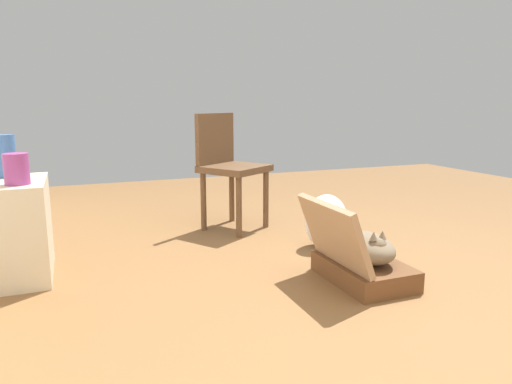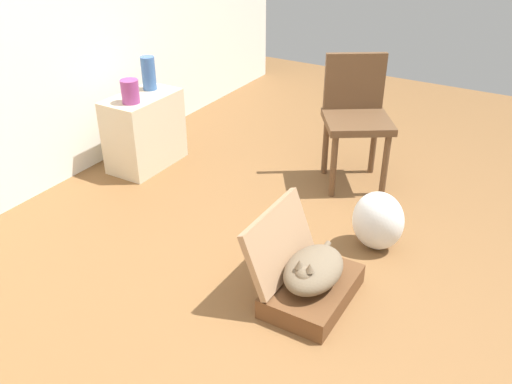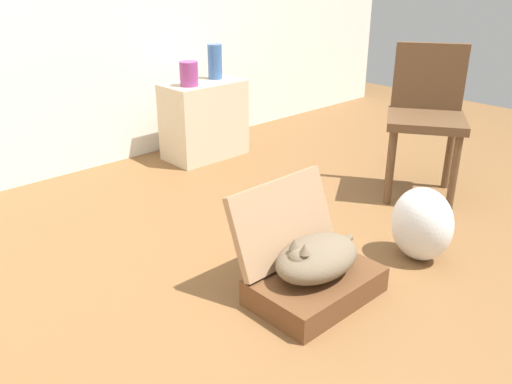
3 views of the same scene
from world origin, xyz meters
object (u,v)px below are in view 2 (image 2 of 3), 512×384
Objects in this scene: vase_tall at (130,91)px; chair at (356,114)px; cat at (313,270)px; side_table at (145,131)px; plastic_bag_white at (378,221)px; suitcase_base at (312,291)px; vase_short at (149,73)px.

vase_tall is 0.18× the size of chair.
side_table is (0.80, 1.78, 0.08)m from cat.
vase_tall is (0.02, 1.86, 0.45)m from plastic_bag_white.
suitcase_base is 1.47m from chair.
vase_tall reaches higher than plastic_bag_white.
vase_tall is 0.67× the size of vase_short.
side_table reaches higher than cat.
plastic_bag_white is at bearing -99.13° from vase_short.
side_table is (0.79, 1.78, 0.22)m from suitcase_base.
suitcase_base is 2.23× the size of vase_short.
chair reaches higher than suitcase_base.
suitcase_base is 1.95m from vase_tall.
side_table is at bearing 15.75° from vase_tall.
side_table is at bearing 65.94° from cat.
vase_short is at bearing 62.75° from suitcase_base.
vase_short reaches higher than suitcase_base.
chair is at bearing 13.96° from suitcase_base.
vase_tall is at bearing -165.67° from vase_short.
chair is (0.42, -1.48, -0.17)m from vase_short.
vase_short reaches higher than cat.
cat is 0.55× the size of chair.
vase_tall is (0.65, 1.74, 0.44)m from cat.
vase_tall reaches higher than side_table.
suitcase_base is 0.14m from cat.
side_table is 2.35× the size of vase_short.
suitcase_base is at bearing -109.16° from chair.
vase_tall is at bearing 69.51° from cat.
cat reaches higher than suitcase_base.
vase_tall is at bearing 173.83° from chair.
cat is 1.44m from chair.
cat is at bearing -114.06° from side_table.
chair is (1.36, 0.34, 0.31)m from cat.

